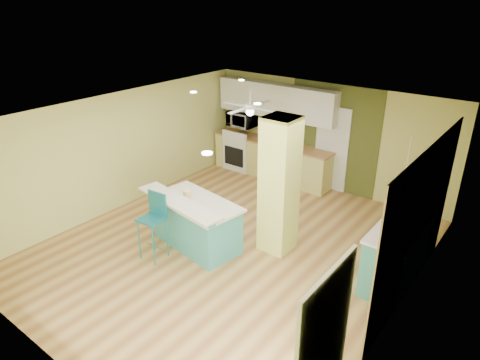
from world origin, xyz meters
name	(u,v)px	position (x,y,z in m)	size (l,w,h in m)	color
floor	(233,247)	(0.00, 0.00, -0.01)	(6.00, 7.00, 0.01)	#936133
ceiling	(232,116)	(0.00, 0.00, 2.50)	(6.00, 7.00, 0.01)	white
wall_back	(326,137)	(0.00, 3.50, 1.25)	(6.00, 0.01, 2.50)	#C0C167
wall_front	(43,287)	(0.00, -3.50, 1.25)	(6.00, 0.01, 2.50)	#C0C167
wall_left	(123,150)	(-3.00, 0.00, 1.25)	(0.01, 7.00, 2.50)	#C0C167
wall_right	(405,243)	(3.00, 0.00, 1.25)	(0.01, 7.00, 2.50)	#C0C167
wood_panel	(418,225)	(2.99, 0.60, 1.25)	(0.02, 3.40, 2.50)	#8F7852
olive_accent	(333,138)	(0.20, 3.49, 1.25)	(2.20, 0.02, 2.50)	#484E1F
interior_door	(332,149)	(0.20, 3.46, 1.00)	(0.82, 0.05, 2.00)	silver
french_door	(322,358)	(2.97, -2.30, 1.05)	(0.04, 1.08, 2.10)	silver
column	(279,186)	(0.65, 0.50, 1.25)	(0.55, 0.55, 2.50)	#DBE369
kitchen_run	(271,159)	(-1.30, 3.20, 0.47)	(3.25, 0.63, 0.94)	#CCC56A
stove	(241,152)	(-2.25, 3.19, 0.46)	(0.76, 0.66, 1.08)	silver
upper_cabinets	(276,100)	(-1.30, 3.32, 1.95)	(3.20, 0.34, 0.80)	white
microwave	(242,119)	(-2.25, 3.20, 1.35)	(0.70, 0.48, 0.39)	silver
ceiling_fan	(250,107)	(-1.10, 2.00, 2.08)	(1.41, 1.41, 0.61)	white
pendant_lamp	(405,176)	(2.65, 0.75, 1.88)	(0.14, 0.14, 0.69)	white
wall_decor	(424,201)	(2.96, 0.80, 1.55)	(0.03, 0.90, 0.70)	brown
peninsula	(196,222)	(-0.58, -0.35, 0.48)	(1.99, 1.29, 1.04)	teal
bar_stool	(154,215)	(-0.90, -1.04, 0.82)	(0.43, 0.43, 1.22)	teal
side_counter	(396,254)	(2.70, 0.83, 0.51)	(0.67, 1.58, 1.02)	teal
fruit_bowl	(271,141)	(-1.27, 3.12, 0.97)	(0.26, 0.26, 0.06)	#3B2618
canister	(187,194)	(-0.82, -0.31, 0.98)	(0.15, 0.15, 0.15)	yellow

